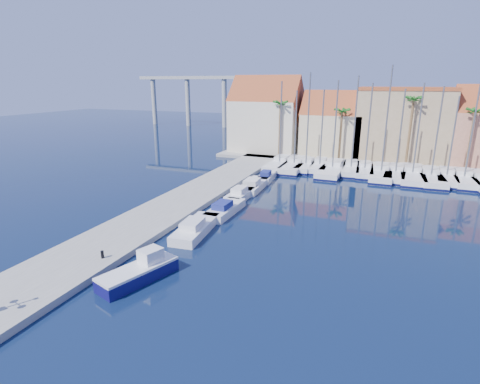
% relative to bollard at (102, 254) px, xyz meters
% --- Properties ---
extents(ground, '(260.00, 260.00, 0.00)m').
position_rel_bollard_xyz_m(ground, '(7.17, 0.08, -0.78)').
color(ground, black).
rests_on(ground, ground).
extents(quay_west, '(6.00, 77.00, 0.50)m').
position_rel_bollard_xyz_m(quay_west, '(-1.83, 13.58, -0.53)').
color(quay_west, gray).
rests_on(quay_west, ground).
extents(shore_north, '(54.00, 16.00, 0.50)m').
position_rel_bollard_xyz_m(shore_north, '(17.17, 48.08, -0.53)').
color(shore_north, gray).
rests_on(shore_north, ground).
extents(bollard, '(0.22, 0.22, 0.56)m').
position_rel_bollard_xyz_m(bollard, '(0.00, 0.00, 0.00)').
color(bollard, black).
rests_on(bollard, quay_west).
extents(fishing_boat, '(3.42, 5.75, 1.91)m').
position_rel_bollard_xyz_m(fishing_boat, '(3.87, -0.83, -0.15)').
color(fishing_boat, '#110E53').
rests_on(fishing_boat, ground).
extents(motorboat_west_0, '(2.83, 6.94, 1.40)m').
position_rel_bollard_xyz_m(motorboat_west_0, '(3.47, 7.64, -0.27)').
color(motorboat_west_0, white).
rests_on(motorboat_west_0, ground).
extents(motorboat_west_1, '(2.11, 6.23, 1.40)m').
position_rel_bollard_xyz_m(motorboat_west_1, '(3.80, 13.20, -0.27)').
color(motorboat_west_1, white).
rests_on(motorboat_west_1, ground).
extents(motorboat_west_2, '(1.97, 5.88, 1.40)m').
position_rel_bollard_xyz_m(motorboat_west_2, '(3.35, 18.82, -0.27)').
color(motorboat_west_2, white).
rests_on(motorboat_west_2, ground).
extents(motorboat_west_3, '(2.59, 7.20, 1.40)m').
position_rel_bollard_xyz_m(motorboat_west_3, '(3.41, 22.86, -0.27)').
color(motorboat_west_3, white).
rests_on(motorboat_west_3, ground).
extents(motorboat_west_4, '(2.17, 5.40, 1.40)m').
position_rel_bollard_xyz_m(motorboat_west_4, '(3.58, 27.53, -0.27)').
color(motorboat_west_4, white).
rests_on(motorboat_west_4, ground).
extents(sailboat_0, '(2.92, 10.48, 12.89)m').
position_rel_bollard_xyz_m(sailboat_0, '(3.10, 36.22, -0.20)').
color(sailboat_0, white).
rests_on(sailboat_0, ground).
extents(sailboat_1, '(3.29, 11.56, 11.59)m').
position_rel_bollard_xyz_m(sailboat_1, '(5.39, 36.21, -0.22)').
color(sailboat_1, white).
rests_on(sailboat_1, ground).
extents(sailboat_2, '(2.40, 8.41, 14.07)m').
position_rel_bollard_xyz_m(sailboat_2, '(7.20, 36.16, -0.13)').
color(sailboat_2, white).
rests_on(sailboat_2, ground).
extents(sailboat_3, '(2.85, 9.06, 11.75)m').
position_rel_bollard_xyz_m(sailboat_3, '(9.13, 36.76, -0.19)').
color(sailboat_3, white).
rests_on(sailboat_3, ground).
extents(sailboat_4, '(3.49, 12.08, 13.00)m').
position_rel_bollard_xyz_m(sailboat_4, '(11.24, 35.65, -0.21)').
color(sailboat_4, white).
rests_on(sailboat_4, ground).
extents(sailboat_5, '(2.95, 9.15, 13.61)m').
position_rel_bollard_xyz_m(sailboat_5, '(13.69, 36.58, -0.16)').
color(sailboat_5, white).
rests_on(sailboat_5, ground).
extents(sailboat_6, '(2.99, 9.13, 12.64)m').
position_rel_bollard_xyz_m(sailboat_6, '(15.60, 36.43, -0.18)').
color(sailboat_6, white).
rests_on(sailboat_6, ground).
extents(sailboat_7, '(2.94, 10.98, 14.89)m').
position_rel_bollard_xyz_m(sailboat_7, '(17.87, 35.61, -0.18)').
color(sailboat_7, white).
rests_on(sailboat_7, ground).
extents(sailboat_8, '(3.33, 10.32, 11.93)m').
position_rel_bollard_xyz_m(sailboat_8, '(19.78, 35.86, -0.21)').
color(sailboat_8, white).
rests_on(sailboat_8, ground).
extents(sailboat_9, '(3.21, 11.86, 12.68)m').
position_rel_bollard_xyz_m(sailboat_9, '(21.87, 36.08, -0.22)').
color(sailboat_9, white).
rests_on(sailboat_9, ground).
extents(sailboat_10, '(3.52, 11.08, 12.28)m').
position_rel_bollard_xyz_m(sailboat_10, '(24.07, 35.52, -0.21)').
color(sailboat_10, white).
rests_on(sailboat_10, ground).
extents(sailboat_11, '(3.01, 9.62, 11.10)m').
position_rel_bollard_xyz_m(sailboat_11, '(26.06, 36.12, -0.21)').
color(sailboat_11, white).
rests_on(sailboat_11, ground).
extents(sailboat_12, '(2.73, 10.16, 14.18)m').
position_rel_bollard_xyz_m(sailboat_12, '(28.03, 36.03, -0.18)').
color(sailboat_12, white).
rests_on(sailboat_12, ground).
extents(building_0, '(12.30, 9.00, 13.50)m').
position_rel_bollard_xyz_m(building_0, '(-2.83, 47.08, 5.74)').
color(building_0, beige).
rests_on(building_0, shore_north).
extents(building_1, '(10.30, 8.00, 11.00)m').
position_rel_bollard_xyz_m(building_1, '(9.17, 47.08, 4.52)').
color(building_1, '#CCB890').
rests_on(building_1, shore_north).
extents(building_2, '(14.20, 10.20, 11.50)m').
position_rel_bollard_xyz_m(building_2, '(20.17, 48.08, 5.48)').
color(building_2, tan).
rests_on(building_2, shore_north).
extents(palm_0, '(2.60, 2.60, 10.15)m').
position_rel_bollard_xyz_m(palm_0, '(1.17, 42.08, 8.30)').
color(palm_0, brown).
rests_on(palm_0, shore_north).
extents(palm_1, '(2.60, 2.60, 9.15)m').
position_rel_bollard_xyz_m(palm_1, '(11.17, 42.08, 7.36)').
color(palm_1, brown).
rests_on(palm_1, shore_north).
extents(palm_2, '(2.60, 2.60, 11.15)m').
position_rel_bollard_xyz_m(palm_2, '(21.17, 42.08, 9.24)').
color(palm_2, brown).
rests_on(palm_2, shore_north).
extents(palm_3, '(2.60, 2.60, 9.65)m').
position_rel_bollard_xyz_m(palm_3, '(29.17, 42.08, 7.83)').
color(palm_3, brown).
rests_on(palm_3, shore_north).
extents(viaduct, '(48.00, 2.20, 14.45)m').
position_rel_bollard_xyz_m(viaduct, '(-31.91, 82.08, 9.47)').
color(viaduct, '#9E9E99').
rests_on(viaduct, ground).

